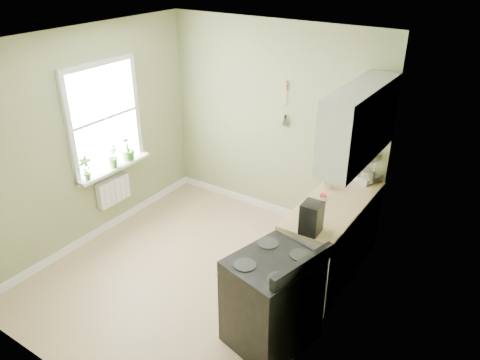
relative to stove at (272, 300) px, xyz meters
The scene contains 21 objects.
floor 1.42m from the stove, 164.03° to the left, with size 3.20×3.60×0.02m, color tan.
ceiling 2.59m from the stove, 164.03° to the left, with size 3.20×3.60×0.02m, color white.
wall_back 2.67m from the stove, 120.42° to the left, with size 3.20×0.02×2.70m, color #8F9867.
wall_left 3.04m from the stove, behind, with size 0.02×3.60×2.70m, color #8F9867.
wall_right 1.00m from the stove, 47.73° to the left, with size 0.02×3.60×2.70m, color #8F9867.
base_cabinets 1.37m from the stove, 89.06° to the left, with size 0.60×1.60×0.87m, color silver.
countertop 1.43m from the stove, 89.48° to the left, with size 0.64×1.60×0.04m, color tan.
upper_cabinets 2.01m from the stove, 84.26° to the left, with size 0.35×1.40×0.80m, color silver.
window 3.12m from the stove, 166.90° to the left, with size 0.06×1.14×1.44m.
window_sill 2.89m from the stove, 166.57° to the left, with size 0.18×1.14×0.04m, color white.
radiator 2.88m from the stove, 167.67° to the left, with size 0.12×0.50×0.35m, color white.
wall_utensils 2.63m from the stove, 116.67° to the left, with size 0.02×0.14×0.58m.
stove is the anchor object (origin of this frame).
stand_mixer 2.19m from the stove, 86.21° to the left, with size 0.30×0.37×0.41m.
kettle 1.74m from the stove, 96.55° to the left, with size 0.19×0.11×0.19m.
coffee_maker 0.89m from the stove, 86.09° to the left, with size 0.20×0.22×0.33m.
red_tray 2.17m from the stove, 95.31° to the left, with size 0.31×0.31×0.02m, color maroon.
jar 1.39m from the stove, 94.79° to the left, with size 0.08×0.08×0.09m.
plant_a 2.84m from the stove, behind, with size 0.17×0.11×0.31m, color #3C7528.
plant_b 2.91m from the stove, 166.86° to the left, with size 0.17×0.14×0.31m, color #3C7528.
plant_c 2.98m from the stove, 161.74° to the left, with size 0.19×0.19×0.34m, color #3C7528.
Camera 1 is at (2.93, -3.40, 3.53)m, focal length 35.00 mm.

